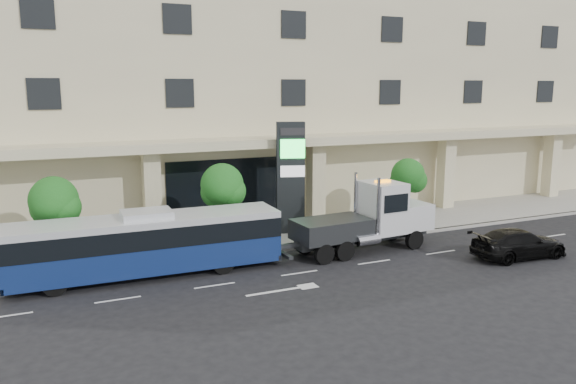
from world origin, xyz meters
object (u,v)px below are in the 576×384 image
at_px(city_bus, 148,243).
at_px(tow_truck, 370,219).
at_px(signage_pylon, 291,177).
at_px(black_sedan, 519,243).

bearing_deg(city_bus, tow_truck, -1.68).
distance_m(city_bus, signage_pylon, 9.70).
bearing_deg(signage_pylon, tow_truck, -42.82).
height_order(city_bus, signage_pylon, signage_pylon).
bearing_deg(tow_truck, black_sedan, -38.11).
relative_size(tow_truck, signage_pylon, 1.39).
relative_size(city_bus, tow_truck, 1.36).
relative_size(tow_truck, black_sedan, 1.76).
distance_m(city_bus, black_sedan, 17.91).
height_order(tow_truck, signage_pylon, signage_pylon).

